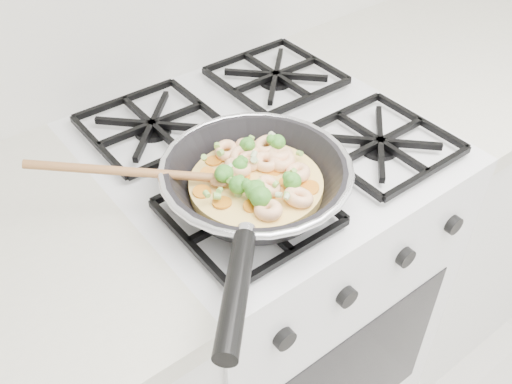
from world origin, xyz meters
TOP-DOWN VIEW (x-y plane):
  - stove at (0.00, 1.70)m, footprint 0.60×0.60m
  - counter_right at (0.80, 1.70)m, footprint 1.00×0.60m
  - skillet at (-0.12, 1.56)m, footprint 0.45×0.45m

SIDE VIEW (x-z plane):
  - counter_right at x=0.80m, z-range 0.00..0.90m
  - stove at x=0.00m, z-range 0.00..0.92m
  - skillet at x=-0.12m, z-range 0.91..1.01m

